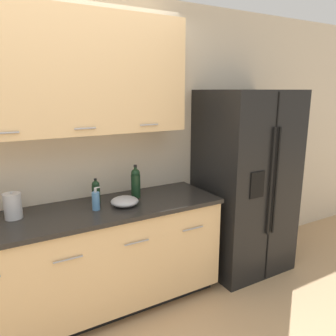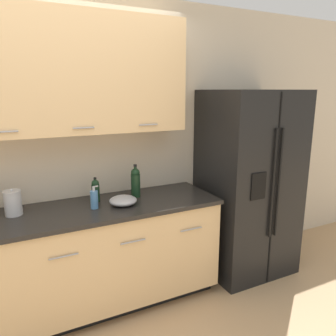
{
  "view_description": "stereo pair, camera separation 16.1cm",
  "coord_description": "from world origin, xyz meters",
  "px_view_note": "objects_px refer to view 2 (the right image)",
  "views": [
    {
      "loc": [
        -0.43,
        -1.65,
        1.81
      ],
      "look_at": [
        0.96,
        0.76,
        1.15
      ],
      "focal_mm": 35.0,
      "sensor_mm": 36.0,
      "label": 1
    },
    {
      "loc": [
        -0.29,
        -1.73,
        1.81
      ],
      "look_at": [
        0.96,
        0.76,
        1.15
      ],
      "focal_mm": 35.0,
      "sensor_mm": 36.0,
      "label": 2
    }
  ],
  "objects_px": {
    "soap_dispenser": "(94,199)",
    "mixing_bowl": "(123,201)",
    "wine_bottle": "(136,182)",
    "steel_canister": "(13,203)",
    "oil_bottle": "(96,190)",
    "refrigerator": "(248,183)"
  },
  "relations": [
    {
      "from": "oil_bottle",
      "to": "mixing_bowl",
      "type": "xyz_separation_m",
      "value": [
        0.18,
        -0.18,
        -0.06
      ]
    },
    {
      "from": "soap_dispenser",
      "to": "steel_canister",
      "type": "xyz_separation_m",
      "value": [
        -0.58,
        0.13,
        0.02
      ]
    },
    {
      "from": "wine_bottle",
      "to": "oil_bottle",
      "type": "xyz_separation_m",
      "value": [
        -0.35,
        0.03,
        -0.04
      ]
    },
    {
      "from": "wine_bottle",
      "to": "soap_dispenser",
      "type": "bearing_deg",
      "value": -161.99
    },
    {
      "from": "soap_dispenser",
      "to": "oil_bottle",
      "type": "xyz_separation_m",
      "value": [
        0.05,
        0.16,
        0.02
      ]
    },
    {
      "from": "steel_canister",
      "to": "soap_dispenser",
      "type": "bearing_deg",
      "value": -12.78
    },
    {
      "from": "wine_bottle",
      "to": "mixing_bowl",
      "type": "relative_size",
      "value": 1.29
    },
    {
      "from": "soap_dispenser",
      "to": "mixing_bowl",
      "type": "height_order",
      "value": "soap_dispenser"
    },
    {
      "from": "wine_bottle",
      "to": "soap_dispenser",
      "type": "xyz_separation_m",
      "value": [
        -0.4,
        -0.13,
        -0.06
      ]
    },
    {
      "from": "wine_bottle",
      "to": "mixing_bowl",
      "type": "bearing_deg",
      "value": -137.87
    },
    {
      "from": "oil_bottle",
      "to": "soap_dispenser",
      "type": "bearing_deg",
      "value": -108.56
    },
    {
      "from": "refrigerator",
      "to": "mixing_bowl",
      "type": "xyz_separation_m",
      "value": [
        -1.31,
        -0.02,
        0.03
      ]
    },
    {
      "from": "soap_dispenser",
      "to": "steel_canister",
      "type": "distance_m",
      "value": 0.59
    },
    {
      "from": "refrigerator",
      "to": "oil_bottle",
      "type": "distance_m",
      "value": 1.5
    },
    {
      "from": "soap_dispenser",
      "to": "steel_canister",
      "type": "bearing_deg",
      "value": 167.22
    },
    {
      "from": "soap_dispenser",
      "to": "mixing_bowl",
      "type": "xyz_separation_m",
      "value": [
        0.23,
        -0.02,
        -0.04
      ]
    },
    {
      "from": "soap_dispenser",
      "to": "oil_bottle",
      "type": "height_order",
      "value": "oil_bottle"
    },
    {
      "from": "oil_bottle",
      "to": "steel_canister",
      "type": "height_order",
      "value": "oil_bottle"
    },
    {
      "from": "refrigerator",
      "to": "oil_bottle",
      "type": "height_order",
      "value": "refrigerator"
    },
    {
      "from": "soap_dispenser",
      "to": "mixing_bowl",
      "type": "bearing_deg",
      "value": -5.85
    },
    {
      "from": "oil_bottle",
      "to": "steel_canister",
      "type": "bearing_deg",
      "value": -177.6
    },
    {
      "from": "wine_bottle",
      "to": "mixing_bowl",
      "type": "height_order",
      "value": "wine_bottle"
    }
  ]
}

